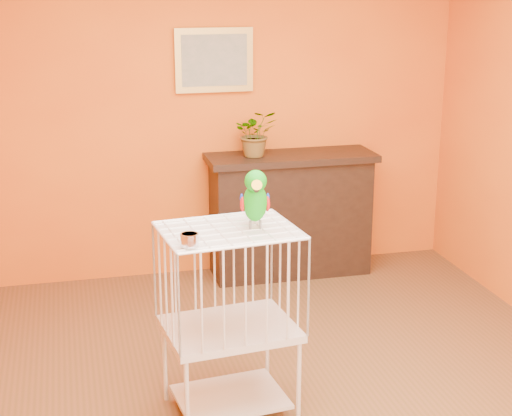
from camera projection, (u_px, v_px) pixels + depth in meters
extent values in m
plane|color=brown|center=(291.00, 402.00, 4.56)|extent=(4.50, 4.50, 0.00)
plane|color=orange|center=(214.00, 117.00, 6.29)|extent=(4.00, 0.00, 4.00)
cube|color=black|center=(290.00, 217.00, 6.43)|extent=(1.28, 0.43, 0.96)
cube|color=black|center=(291.00, 157.00, 6.29)|extent=(1.36, 0.49, 0.05)
cube|color=black|center=(297.00, 224.00, 6.25)|extent=(0.89, 0.02, 0.48)
cube|color=#542118|center=(260.00, 234.00, 6.35)|extent=(0.05, 0.19, 0.30)
cube|color=#2F4C26|center=(271.00, 233.00, 6.37)|extent=(0.05, 0.19, 0.30)
cube|color=#542118|center=(282.00, 232.00, 6.40)|extent=(0.05, 0.19, 0.30)
cube|color=#2F4C26|center=(294.00, 232.00, 6.42)|extent=(0.05, 0.19, 0.30)
cube|color=#542118|center=(307.00, 231.00, 6.44)|extent=(0.05, 0.19, 0.30)
imported|color=#26722D|center=(256.00, 139.00, 6.16)|extent=(0.35, 0.39, 0.29)
cube|color=gold|center=(214.00, 60.00, 6.13)|extent=(0.62, 0.03, 0.50)
cube|color=gray|center=(214.00, 60.00, 6.12)|extent=(0.52, 0.01, 0.40)
cube|color=beige|center=(230.00, 397.00, 4.45)|extent=(0.64, 0.52, 0.02)
cube|color=beige|center=(230.00, 329.00, 4.33)|extent=(0.76, 0.61, 0.04)
cube|color=beige|center=(229.00, 230.00, 4.17)|extent=(0.76, 0.61, 0.01)
cylinder|color=beige|center=(187.00, 403.00, 4.08)|extent=(0.03, 0.03, 0.49)
cylinder|color=beige|center=(299.00, 382.00, 4.29)|extent=(0.03, 0.03, 0.49)
cylinder|color=beige|center=(165.00, 362.00, 4.52)|extent=(0.03, 0.03, 0.49)
cylinder|color=beige|center=(267.00, 345.00, 4.73)|extent=(0.03, 0.03, 0.49)
cylinder|color=silver|center=(190.00, 240.00, 3.89)|extent=(0.09, 0.09, 0.06)
cylinder|color=#59544C|center=(250.00, 225.00, 4.17)|extent=(0.01, 0.01, 0.05)
cylinder|color=#59544C|center=(260.00, 225.00, 4.17)|extent=(0.01, 0.01, 0.05)
ellipsoid|color=#11960A|center=(255.00, 203.00, 4.14)|extent=(0.16, 0.20, 0.24)
ellipsoid|color=#11960A|center=(256.00, 181.00, 4.06)|extent=(0.14, 0.14, 0.12)
cone|color=orange|center=(256.00, 186.00, 4.01)|extent=(0.07, 0.09, 0.08)
cone|color=black|center=(256.00, 189.00, 4.03)|extent=(0.03, 0.03, 0.03)
sphere|color=black|center=(248.00, 180.00, 4.04)|extent=(0.02, 0.02, 0.02)
sphere|color=black|center=(264.00, 180.00, 4.04)|extent=(0.02, 0.02, 0.02)
ellipsoid|color=#A50C0C|center=(243.00, 204.00, 4.14)|extent=(0.04, 0.07, 0.08)
ellipsoid|color=navy|center=(267.00, 204.00, 4.15)|extent=(0.04, 0.07, 0.08)
cone|color=#11960A|center=(254.00, 213.00, 4.23)|extent=(0.10, 0.18, 0.13)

